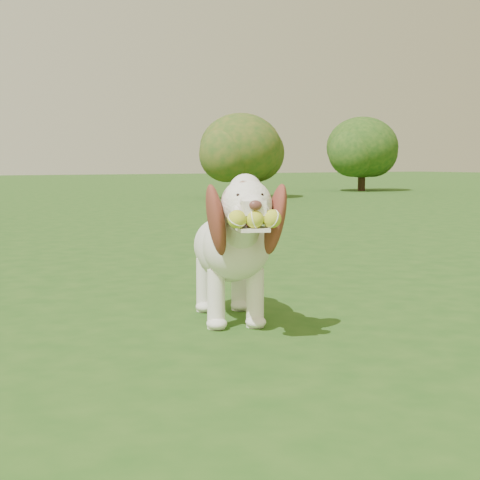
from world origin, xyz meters
TOP-DOWN VIEW (x-y plane):
  - ground at (0.00, 0.00)m, footprint 80.00×80.00m
  - dog at (-0.39, -0.08)m, footprint 0.63×1.09m
  - shrub_h at (10.67, 12.15)m, footprint 1.90×1.90m
  - shrub_f at (5.89, 10.42)m, footprint 1.75×1.75m

SIDE VIEW (x-z plane):
  - ground at x=0.00m, z-range 0.00..0.00m
  - dog at x=-0.39m, z-range 0.02..0.75m
  - shrub_f at x=5.89m, z-range 0.16..1.97m
  - shrub_h at x=10.67m, z-range 0.17..2.14m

